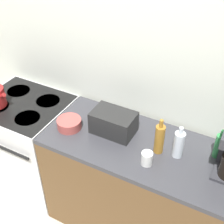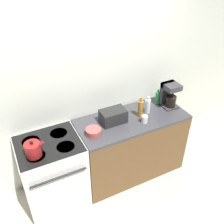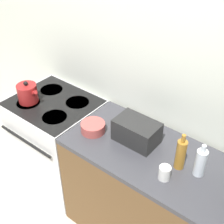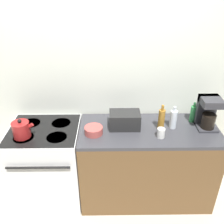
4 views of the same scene
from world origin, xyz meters
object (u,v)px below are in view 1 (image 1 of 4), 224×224
at_px(stove, 31,143).
at_px(bottle_green, 219,146).
at_px(bowl, 69,124).
at_px(bottle_amber, 159,139).
at_px(cup_white, 147,158).
at_px(bottle_clear, 179,144).
at_px(toaster, 114,122).

distance_m(stove, bottle_green, 1.65).
bearing_deg(bottle_green, bowl, -168.17).
bearing_deg(bowl, stove, 172.08).
distance_m(stove, bottle_amber, 1.31).
bearing_deg(bottle_green, stove, -174.65).
bearing_deg(bottle_green, bottle_amber, -158.58).
height_order(stove, cup_white, cup_white).
height_order(stove, bottle_clear, bottle_clear).
bearing_deg(stove, bottle_green, 5.35).
bearing_deg(bottle_green, bottle_clear, -153.38).
bearing_deg(stove, bowl, -7.92).
bearing_deg(stove, bottle_amber, 0.15).
height_order(toaster, bowl, toaster).
xyz_separation_m(bottle_amber, cup_white, (-0.02, -0.14, -0.07)).
bearing_deg(cup_white, bowl, 173.95).
bearing_deg(toaster, bottle_amber, -6.00).
bearing_deg(toaster, stove, -177.14).
xyz_separation_m(bottle_green, bottle_clear, (-0.24, -0.12, 0.01)).
bearing_deg(toaster, bowl, -160.00).
distance_m(bottle_clear, cup_white, 0.23).
height_order(bottle_amber, cup_white, bottle_amber).
relative_size(stove, bottle_green, 4.14).
xyz_separation_m(toaster, bottle_green, (0.72, 0.10, 0.01)).
height_order(cup_white, bowl, cup_white).
xyz_separation_m(bottle_clear, cup_white, (-0.15, -0.17, -0.05)).
bearing_deg(bottle_clear, bowl, -172.98).
bearing_deg(cup_white, bottle_amber, 80.33).
height_order(bottle_green, cup_white, bottle_green).
distance_m(bottle_amber, bottle_clear, 0.13).
distance_m(bottle_amber, bowl, 0.68).
distance_m(bottle_green, bottle_amber, 0.39).
bearing_deg(bottle_amber, bowl, -173.66).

